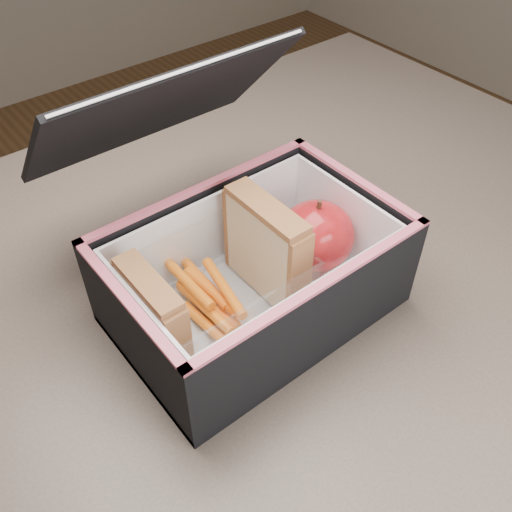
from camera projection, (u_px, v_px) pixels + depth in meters
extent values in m
cube|color=brown|center=(225.00, 293.00, 0.64)|extent=(1.20, 0.80, 0.03)
cube|color=#382D26|center=(331.00, 208.00, 1.35)|extent=(0.05, 0.05, 0.72)
cube|color=black|center=(159.00, 107.00, 0.58)|extent=(0.27, 0.13, 0.13)
cube|color=tan|center=(147.00, 321.00, 0.52)|extent=(0.01, 0.08, 0.09)
cube|color=#BC6276|center=(155.00, 320.00, 0.52)|extent=(0.01, 0.08, 0.08)
cube|color=tan|center=(161.00, 314.00, 0.52)|extent=(0.01, 0.08, 0.09)
cube|color=brown|center=(147.00, 283.00, 0.49)|extent=(0.02, 0.08, 0.01)
cube|color=tan|center=(260.00, 254.00, 0.57)|extent=(0.01, 0.10, 0.10)
cube|color=#BC6276|center=(266.00, 253.00, 0.58)|extent=(0.01, 0.09, 0.10)
cube|color=tan|center=(272.00, 247.00, 0.58)|extent=(0.01, 0.10, 0.10)
cube|color=brown|center=(267.00, 209.00, 0.54)|extent=(0.03, 0.10, 0.01)
cylinder|color=orange|center=(206.00, 308.00, 0.58)|extent=(0.02, 0.09, 0.01)
cylinder|color=orange|center=(213.00, 293.00, 0.58)|extent=(0.02, 0.09, 0.01)
cylinder|color=orange|center=(224.00, 287.00, 0.57)|extent=(0.03, 0.09, 0.01)
cylinder|color=orange|center=(211.00, 329.00, 0.56)|extent=(0.02, 0.09, 0.01)
cylinder|color=orange|center=(204.00, 282.00, 0.59)|extent=(0.01, 0.09, 0.01)
cylinder|color=orange|center=(187.00, 282.00, 0.58)|extent=(0.01, 0.08, 0.01)
cylinder|color=orange|center=(208.00, 306.00, 0.58)|extent=(0.02, 0.09, 0.01)
cylinder|color=orange|center=(205.00, 306.00, 0.57)|extent=(0.01, 0.09, 0.01)
cube|color=white|center=(308.00, 259.00, 0.64)|extent=(0.09, 0.09, 0.01)
ellipsoid|color=maroon|center=(316.00, 236.00, 0.61)|extent=(0.11, 0.11, 0.08)
cylinder|color=#422617|center=(319.00, 205.00, 0.58)|extent=(0.01, 0.01, 0.01)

